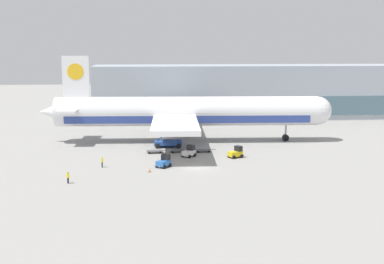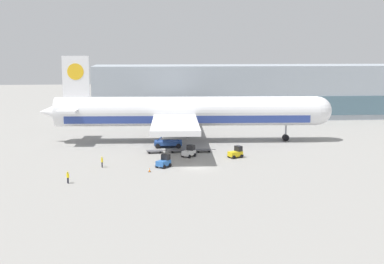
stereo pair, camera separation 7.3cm
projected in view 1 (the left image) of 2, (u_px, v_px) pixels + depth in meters
ground_plane at (198, 168)px, 83.02m from camera, size 400.00×400.00×0.00m
terminal_building at (263, 91)px, 144.23m from camera, size 90.00×18.20×14.00m
airplane_main at (184, 112)px, 106.00m from camera, size 58.10×48.38×17.00m
scissor_lift_loader at (168, 136)px, 100.63m from camera, size 5.36×3.63×5.33m
baggage_tug_foreground at (236, 153)px, 90.92m from camera, size 2.81×2.44×2.00m
baggage_tug_mid at (164, 162)px, 83.67m from camera, size 2.64×2.80×2.00m
baggage_tug_far at (189, 152)px, 91.70m from camera, size 2.68×2.78×2.00m
baggage_dolly_lead at (155, 151)px, 94.95m from camera, size 3.75×1.73×0.48m
baggage_dolly_second at (177, 150)px, 95.70m from camera, size 3.75×1.73×0.48m
baggage_dolly_third at (203, 150)px, 95.89m from camera, size 3.75×1.73×0.48m
ground_crew_near at (102, 161)px, 83.48m from camera, size 0.33×0.54×1.73m
ground_crew_far at (68, 176)px, 73.52m from camera, size 0.39×0.48×1.69m
traffic_cone_near at (150, 170)px, 80.47m from camera, size 0.40×0.40×0.65m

